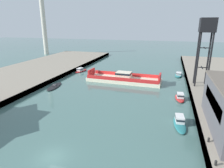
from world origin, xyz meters
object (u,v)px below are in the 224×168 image
at_px(moored_boat_far_left, 180,122).
at_px(moored_boat_near_left, 54,86).
at_px(moored_boat_mid_right, 180,97).
at_px(moored_boat_far_right, 81,70).
at_px(moored_boat_near_right, 179,75).
at_px(chain_ferry, 124,79).
at_px(crane_tower, 207,32).
at_px(smokestack_distant_a, 44,22).

bearing_deg(moored_boat_far_left, moored_boat_near_left, 159.26).
bearing_deg(moored_boat_mid_right, moored_boat_far_right, 151.19).
bearing_deg(moored_boat_near_right, moored_boat_far_right, -174.31).
distance_m(chain_ferry, moored_boat_far_right, 20.95).
height_order(moored_boat_far_right, crane_tower, crane_tower).
xyz_separation_m(moored_boat_far_right, crane_tower, (41.01, -10.33, 15.14)).
bearing_deg(chain_ferry, moored_boat_far_left, -56.11).
xyz_separation_m(chain_ferry, moored_boat_near_left, (-18.03, -11.06, -0.80)).
height_order(moored_boat_near_right, moored_boat_far_left, moored_boat_far_left).
distance_m(moored_boat_mid_right, smokestack_distant_a, 94.47).
distance_m(moored_boat_near_left, crane_tower, 43.93).
distance_m(moored_boat_near_left, moored_boat_mid_right, 34.63).
relative_size(moored_boat_near_right, moored_boat_mid_right, 1.14).
xyz_separation_m(moored_boat_far_left, crane_tower, (5.85, 22.38, 15.09)).
height_order(moored_boat_far_left, crane_tower, crane_tower).
bearing_deg(smokestack_distant_a, moored_boat_mid_right, -36.33).
height_order(chain_ferry, moored_boat_far_right, chain_ferry).
xyz_separation_m(moored_boat_near_right, moored_boat_mid_right, (-0.32, -23.18, 0.10)).
xyz_separation_m(moored_boat_near_left, crane_tower, (40.00, 9.45, 15.51)).
distance_m(moored_boat_mid_right, crane_tower, 18.49).
xyz_separation_m(moored_boat_near_left, moored_boat_mid_right, (34.63, 0.18, 0.44)).
bearing_deg(moored_boat_mid_right, moored_boat_near_left, -179.70).
distance_m(chain_ferry, crane_tower, 26.49).
distance_m(moored_boat_far_left, crane_tower, 27.62).
relative_size(moored_boat_far_right, smokestack_distant_a, 0.21).
height_order(crane_tower, smokestack_distant_a, smokestack_distant_a).
bearing_deg(moored_boat_mid_right, chain_ferry, 146.74).
distance_m(moored_boat_mid_right, moored_boat_far_right, 40.67).
distance_m(moored_boat_far_left, smokestack_distant_a, 102.31).
height_order(chain_ferry, moored_boat_far_left, chain_ferry).
height_order(chain_ferry, moored_boat_near_left, chain_ferry).
bearing_deg(moored_boat_far_left, moored_boat_mid_right, 87.91).
bearing_deg(moored_boat_near_left, moored_boat_near_right, 33.76).
height_order(moored_boat_mid_right, crane_tower, crane_tower).
bearing_deg(moored_boat_near_left, moored_boat_mid_right, 0.30).
bearing_deg(chain_ferry, moored_boat_mid_right, -33.26).
bearing_deg(crane_tower, moored_boat_far_right, 165.86).
distance_m(moored_boat_near_right, moored_boat_far_left, 36.30).
bearing_deg(moored_boat_far_right, moored_boat_mid_right, -28.81).
bearing_deg(crane_tower, moored_boat_near_left, -166.71).
distance_m(crane_tower, smokestack_distant_a, 92.28).
relative_size(chain_ferry, moored_boat_mid_right, 3.79).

